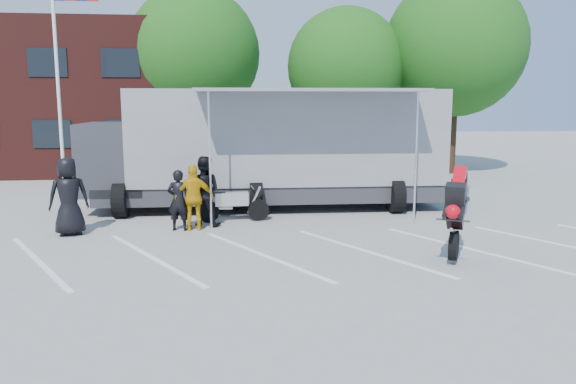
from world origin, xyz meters
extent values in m
plane|color=#979792|center=(0.00, 0.00, 0.00)|extent=(100.00, 100.00, 0.00)
cube|color=white|center=(0.00, 1.00, 0.01)|extent=(18.09, 13.33, 0.01)
cube|color=#491B17|center=(-10.00, 18.00, 3.50)|extent=(18.00, 8.00, 7.00)
cylinder|color=white|center=(-6.50, 10.00, 4.00)|extent=(0.12, 0.12, 8.00)
cylinder|color=#382314|center=(-2.00, 16.00, 1.62)|extent=(0.50, 0.50, 3.24)
sphere|color=#175014|center=(-2.00, 16.00, 5.58)|extent=(6.12, 6.12, 6.12)
cylinder|color=#382314|center=(5.00, 15.00, 1.44)|extent=(0.50, 0.50, 2.88)
sphere|color=#175014|center=(5.00, 15.00, 4.96)|extent=(5.44, 5.44, 5.44)
cylinder|color=#382314|center=(10.00, 14.50, 1.71)|extent=(0.50, 0.50, 3.42)
sphere|color=#175014|center=(10.00, 14.50, 5.89)|extent=(6.46, 6.46, 6.46)
imported|color=black|center=(-4.56, 3.42, 1.00)|extent=(1.13, 0.92, 2.01)
imported|color=black|center=(-1.84, 3.65, 0.81)|extent=(0.64, 0.47, 1.62)
imported|color=black|center=(-1.20, 4.12, 0.96)|extent=(1.04, 0.87, 1.92)
imported|color=#D69B0B|center=(-1.43, 3.64, 0.87)|extent=(1.04, 0.48, 1.74)
camera|label=1|loc=(-0.54, -11.11, 3.38)|focal=35.00mm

